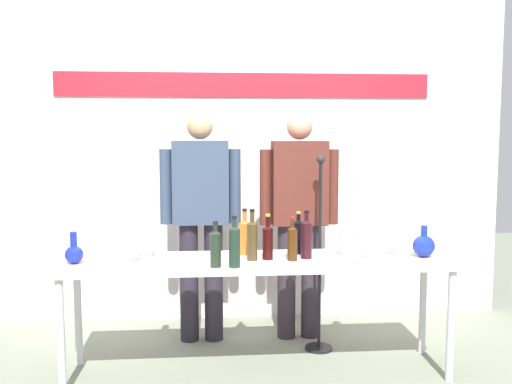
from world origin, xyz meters
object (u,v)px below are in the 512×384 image
at_px(presenter_right, 299,211).
at_px(wine_bottle_3, 292,242).
at_px(wine_glass_left_0, 150,243).
at_px(wine_bottle_0, 307,237).
at_px(wine_glass_left_3, 153,236).
at_px(wine_glass_right_4, 371,238).
at_px(wine_glass_left_2, 135,243).
at_px(wine_bottle_6, 252,239).
at_px(wine_bottle_5, 245,235).
at_px(wine_glass_right_1, 359,250).
at_px(decanter_blue_left, 74,253).
at_px(wine_glass_right_2, 396,239).
at_px(wine_bottle_1, 216,247).
at_px(wine_bottle_7, 235,245).
at_px(presenter_left, 201,212).
at_px(wine_glass_left_1, 133,246).
at_px(display_table, 258,268).
at_px(wine_glass_right_0, 359,237).
at_px(wine_bottle_4, 298,235).
at_px(microphone_stand, 319,287).
at_px(wine_glass_right_3, 369,243).
at_px(wine_bottle_2, 268,240).
at_px(wine_glass_right_5, 342,241).
at_px(decanter_blue_right, 424,246).

height_order(presenter_right, wine_bottle_3, presenter_right).
bearing_deg(wine_glass_left_0, wine_bottle_0, -6.85).
distance_m(wine_glass_left_3, wine_glass_right_4, 1.47).
bearing_deg(wine_glass_left_2, wine_bottle_6, -10.17).
xyz_separation_m(wine_bottle_5, wine_glass_right_1, (0.68, -0.39, -0.03)).
bearing_deg(wine_bottle_6, decanter_blue_left, 179.94).
bearing_deg(wine_glass_right_2, wine_bottle_1, -170.54).
height_order(wine_bottle_5, wine_glass_left_2, wine_bottle_5).
xyz_separation_m(wine_bottle_7, wine_glass_right_4, (0.93, 0.29, -0.03)).
height_order(wine_bottle_5, wine_bottle_7, wine_bottle_7).
height_order(presenter_left, wine_bottle_7, presenter_left).
bearing_deg(wine_bottle_0, wine_bottle_7, -156.30).
bearing_deg(wine_bottle_3, presenter_left, 129.49).
bearing_deg(wine_glass_right_2, wine_glass_left_0, 175.83).
bearing_deg(presenter_right, wine_bottle_0, -94.93).
bearing_deg(wine_glass_left_0, wine_glass_left_1, -117.90).
distance_m(display_table, wine_bottle_3, 0.29).
bearing_deg(wine_glass_right_0, wine_glass_left_0, -175.68).
xyz_separation_m(wine_bottle_4, microphone_stand, (0.19, 0.22, -0.42)).
xyz_separation_m(presenter_right, microphone_stand, (0.11, -0.28, -0.52)).
bearing_deg(wine_glass_left_3, wine_bottle_1, -46.03).
bearing_deg(wine_glass_right_0, wine_glass_right_3, -92.99).
height_order(wine_bottle_4, wine_glass_right_4, wine_bottle_4).
xyz_separation_m(wine_glass_right_2, microphone_stand, (-0.44, 0.38, -0.41)).
bearing_deg(wine_bottle_1, display_table, 36.29).
bearing_deg(wine_bottle_0, wine_glass_left_0, 173.15).
xyz_separation_m(wine_bottle_5, wine_glass_right_2, (1.00, -0.16, -0.01)).
xyz_separation_m(wine_glass_right_3, microphone_stand, (-0.23, 0.47, -0.41)).
distance_m(decanter_blue_left, wine_bottle_2, 1.22).
bearing_deg(wine_glass_right_3, wine_glass_right_1, -127.44).
height_order(presenter_right, wine_bottle_4, presenter_right).
distance_m(wine_glass_right_4, wine_glass_right_5, 0.20).
height_order(wine_glass_left_0, wine_glass_left_2, wine_glass_left_2).
distance_m(wine_glass_left_0, wine_glass_left_3, 0.11).
bearing_deg(wine_bottle_3, wine_bottle_7, -157.65).
relative_size(wine_glass_right_0, microphone_stand, 0.09).
distance_m(wine_glass_left_3, wine_glass_right_0, 1.42).
xyz_separation_m(decanter_blue_right, wine_bottle_4, (-0.81, 0.19, 0.05)).
xyz_separation_m(presenter_left, wine_glass_right_2, (1.29, -0.66, -0.11)).
distance_m(wine_glass_left_1, wine_glass_right_4, 1.57).
bearing_deg(wine_bottle_0, wine_bottle_2, -178.29).
relative_size(wine_bottle_4, microphone_stand, 0.20).
bearing_deg(presenter_left, wine_glass_left_3, -126.83).
xyz_separation_m(wine_bottle_1, wine_glass_right_3, (0.99, 0.11, -0.01)).
bearing_deg(wine_bottle_1, decanter_blue_right, 7.04).
xyz_separation_m(wine_bottle_5, wine_glass_right_4, (0.85, -0.08, -0.02)).
relative_size(wine_bottle_1, wine_glass_left_0, 2.13).
xyz_separation_m(decanter_blue_left, wine_bottle_2, (1.22, 0.02, 0.06)).
relative_size(presenter_left, wine_bottle_4, 6.00).
relative_size(wine_bottle_2, wine_bottle_3, 1.04).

